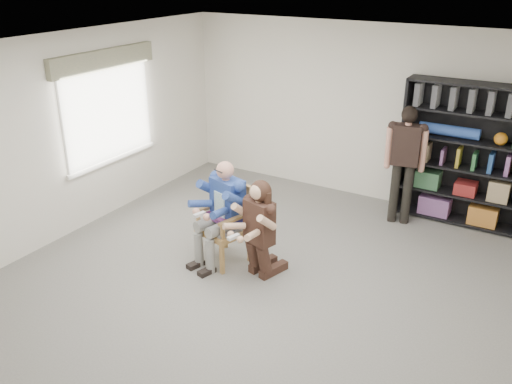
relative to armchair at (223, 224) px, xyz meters
The scene contains 8 objects.
room_shell 1.21m from the armchair, 39.50° to the right, with size 6.00×7.00×2.80m, color white, non-canonical shape.
floor 1.00m from the armchair, 39.50° to the right, with size 6.00×7.00×0.01m, color slate.
window_left 2.59m from the armchair, 168.62° to the left, with size 0.16×2.00×1.75m, color white, non-canonical shape.
armchair is the anchor object (origin of this frame).
seated_man 0.16m from the armchair, ahead, with size 0.59×0.83×1.38m, color navy, non-canonical shape.
kneeling_woman 0.60m from the armchair, 11.69° to the right, with size 0.53×0.85×1.26m, color #39251B, non-canonical shape.
bookshelf 3.65m from the armchair, 49.38° to the left, with size 1.80×0.38×2.10m, color black, non-canonical shape.
standing_man 2.83m from the armchair, 54.55° to the left, with size 0.55×0.30×1.77m, color black, non-canonical shape.
Camera 1 is at (2.87, -4.60, 3.65)m, focal length 38.00 mm.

